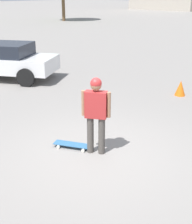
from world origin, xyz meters
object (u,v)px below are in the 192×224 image
(car_parked_near, at_px, (6,60))
(traffic_cone, at_px, (180,88))
(person, at_px, (96,110))
(skateboard, at_px, (73,145))

(car_parked_near, relative_size, traffic_cone, 8.42)
(person, xyz_separation_m, skateboard, (0.20, -0.54, -0.93))
(person, height_order, traffic_cone, person)
(car_parked_near, bearing_deg, skateboard, 129.11)
(car_parked_near, height_order, traffic_cone, car_parked_near)
(car_parked_near, xyz_separation_m, traffic_cone, (-2.76, 6.27, -0.49))
(person, relative_size, skateboard, 1.91)
(car_parked_near, distance_m, traffic_cone, 6.86)
(car_parked_near, bearing_deg, person, 132.06)
(person, xyz_separation_m, car_parked_near, (-2.17, -6.91, -0.26))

